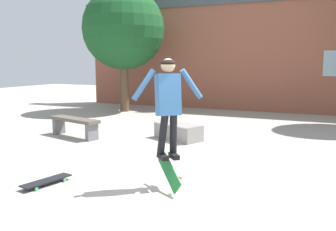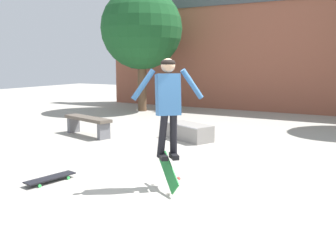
% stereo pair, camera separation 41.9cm
% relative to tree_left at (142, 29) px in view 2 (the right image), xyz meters
% --- Properties ---
extents(ground_plane, '(40.00, 40.00, 0.00)m').
position_rel_tree_left_xyz_m(ground_plane, '(5.12, -7.14, -3.13)').
color(ground_plane, '#A39E93').
extents(building_backdrop, '(16.60, 0.52, 5.34)m').
position_rel_tree_left_xyz_m(building_backdrop, '(5.11, 2.26, -0.83)').
color(building_backdrop, '#93513D').
rests_on(building_backdrop, ground_plane).
extents(tree_left, '(3.10, 3.10, 4.70)m').
position_rel_tree_left_xyz_m(tree_left, '(0.00, 0.00, 0.00)').
color(tree_left, brown).
rests_on(tree_left, ground_plane).
extents(park_bench, '(1.64, 0.77, 0.49)m').
position_rel_tree_left_xyz_m(park_bench, '(1.45, -4.85, -2.78)').
color(park_bench, brown).
rests_on(park_bench, ground_plane).
extents(skate_ledge, '(1.35, 1.02, 0.40)m').
position_rel_tree_left_xyz_m(skate_ledge, '(3.98, -4.03, -2.94)').
color(skate_ledge, gray).
rests_on(skate_ledge, ground_plane).
extents(skater, '(0.86, 0.81, 1.50)m').
position_rel_tree_left_xyz_m(skater, '(5.24, -7.39, -1.78)').
color(skater, teal).
extents(skateboard_flipping, '(0.62, 0.54, 0.49)m').
position_rel_tree_left_xyz_m(skateboard_flipping, '(5.29, -7.47, -2.85)').
color(skateboard_flipping, '#237F38').
extents(skateboard_resting, '(0.37, 0.86, 0.08)m').
position_rel_tree_left_xyz_m(skateboard_resting, '(3.46, -8.07, -3.07)').
color(skateboard_resting, black).
rests_on(skateboard_resting, ground_plane).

